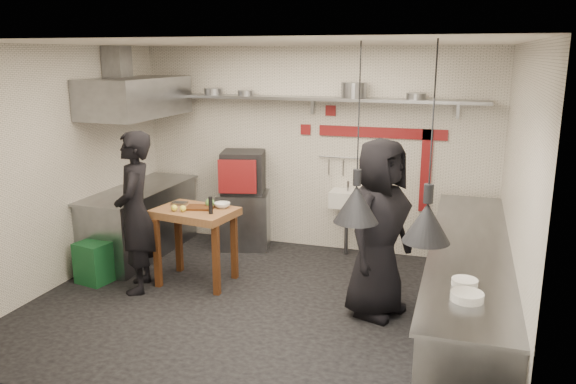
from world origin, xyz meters
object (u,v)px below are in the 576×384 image
(oven_stand, at_px, (244,219))
(chef_right, at_px, (379,228))
(chef_left, at_px, (135,213))
(green_bin, at_px, (96,262))
(prep_table, at_px, (196,246))
(combi_oven, at_px, (243,172))

(oven_stand, height_order, chef_right, chef_right)
(chef_left, xyz_separation_m, chef_right, (2.75, 0.23, 0.01))
(green_bin, height_order, prep_table, prep_table)
(combi_oven, distance_m, chef_right, 2.67)
(combi_oven, relative_size, prep_table, 0.63)
(green_bin, xyz_separation_m, prep_table, (1.18, 0.35, 0.21))
(prep_table, relative_size, chef_left, 0.49)
(combi_oven, xyz_separation_m, green_bin, (-1.22, -1.77, -0.84))
(prep_table, distance_m, chef_left, 0.83)
(combi_oven, distance_m, chef_left, 1.91)
(chef_left, bearing_deg, chef_right, 72.16)
(prep_table, height_order, chef_right, chef_right)
(green_bin, bearing_deg, prep_table, 16.58)
(combi_oven, xyz_separation_m, prep_table, (-0.04, -1.41, -0.63))
(green_bin, bearing_deg, oven_stand, 55.19)
(oven_stand, xyz_separation_m, combi_oven, (-0.00, 0.00, 0.69))
(chef_right, bearing_deg, green_bin, 115.93)
(chef_right, bearing_deg, prep_table, 108.49)
(prep_table, bearing_deg, green_bin, -154.77)
(chef_left, bearing_deg, oven_stand, 138.99)
(oven_stand, relative_size, chef_right, 0.42)
(prep_table, bearing_deg, chef_left, -136.27)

